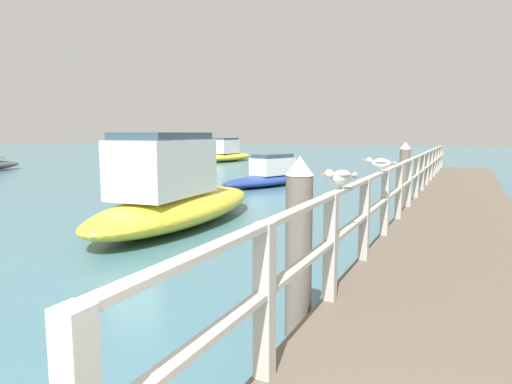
# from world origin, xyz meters

# --- Properties ---
(pier_deck) EXTENTS (2.24, 23.82, 0.50)m
(pier_deck) POSITION_xyz_m (0.00, 11.91, 0.25)
(pier_deck) COLOR brown
(pier_deck) RESTS_ON ground_plane
(pier_railing) EXTENTS (0.12, 22.34, 1.07)m
(pier_railing) POSITION_xyz_m (-1.04, 11.91, 1.15)
(pier_railing) COLOR #B2ADA3
(pier_railing) RESTS_ON pier_deck
(dock_piling_near) EXTENTS (0.29, 0.29, 1.91)m
(dock_piling_near) POSITION_xyz_m (-1.42, 4.12, 0.96)
(dock_piling_near) COLOR #6B6056
(dock_piling_near) RESTS_ON ground_plane
(dock_piling_far) EXTENTS (0.29, 0.29, 1.91)m
(dock_piling_far) POSITION_xyz_m (-1.42, 12.56, 0.96)
(dock_piling_far) COLOR #6B6056
(dock_piling_far) RESTS_ON ground_plane
(seagull_foreground) EXTENTS (0.27, 0.44, 0.21)m
(seagull_foreground) POSITION_xyz_m (-1.05, 4.32, 1.70)
(seagull_foreground) COLOR white
(seagull_foreground) RESTS_ON pier_railing
(seagull_background) EXTENTS (0.48, 0.21, 0.21)m
(seagull_background) POSITION_xyz_m (-1.05, 6.66, 1.70)
(seagull_background) COLOR white
(seagull_background) RESTS_ON pier_railing
(boat_0) EXTENTS (2.16, 5.88, 1.79)m
(boat_0) POSITION_xyz_m (-16.53, 30.23, 0.59)
(boat_0) COLOR gold
(boat_0) RESTS_ON ground_plane
(boat_2) EXTENTS (2.82, 4.85, 1.28)m
(boat_2) POSITION_xyz_m (-7.26, 16.64, 0.42)
(boat_2) COLOR navy
(boat_2) RESTS_ON ground_plane
(boat_4) EXTENTS (2.53, 6.51, 2.15)m
(boat_4) POSITION_xyz_m (-5.96, 8.33, 0.72)
(boat_4) COLOR gold
(boat_4) RESTS_ON ground_plane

